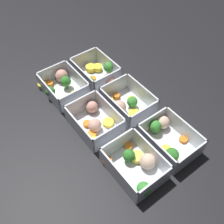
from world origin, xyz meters
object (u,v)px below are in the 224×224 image
container_near_left (166,139)px  container_near_center (126,103)px  container_far_left (137,165)px  container_far_right (62,86)px  container_near_right (99,74)px  container_far_center (94,121)px

container_near_left → container_near_center: 0.18m
container_near_left → container_far_left: same height
container_near_left → container_far_right: 0.40m
container_near_left → container_near_right: (0.35, -0.01, -0.00)m
container_far_left → container_far_right: (0.39, 0.01, 0.00)m
container_near_center → container_far_center: bearing=89.1°
container_far_right → container_far_center: bearing=-179.5°
container_near_right → container_far_left: size_ratio=1.12×
container_near_left → container_near_right: 0.35m
container_near_center → container_far_center: size_ratio=0.98×
container_far_left → container_far_center: 0.20m
container_near_right → container_near_left: bearing=179.0°
container_far_center → container_far_right: size_ratio=0.92×
container_near_left → container_far_right: size_ratio=0.94×
container_far_center → container_near_left: bearing=-144.6°
container_near_left → container_far_center: 0.22m
container_near_center → container_near_right: size_ratio=0.87×
container_near_center → container_far_right: same height
container_far_right → container_near_center: bearing=-147.7°
container_far_center → container_far_right: 0.20m
container_far_center → container_far_right: same height
container_near_left → container_far_center: bearing=35.4°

